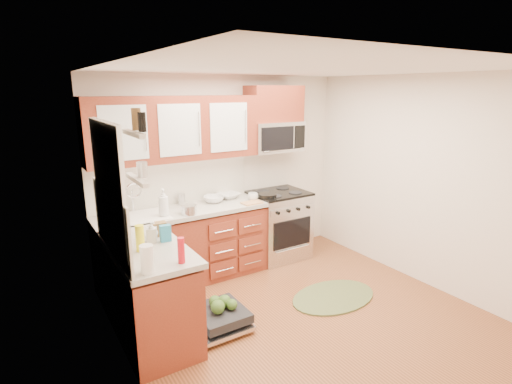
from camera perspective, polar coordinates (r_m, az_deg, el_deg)
floor at (r=4.43m, az=6.75°, el=-17.26°), size 3.50×3.50×0.00m
ceiling at (r=3.78m, az=7.91°, el=17.05°), size 3.50×3.50×0.00m
wall_back at (r=5.35m, az=-4.62°, el=2.86°), size 3.50×0.04×2.50m
wall_front at (r=2.87m, az=30.17°, el=-9.49°), size 3.50×0.04×2.50m
wall_left at (r=3.17m, az=-18.27°, el=-6.08°), size 0.04×3.50×2.50m
wall_right at (r=5.18m, az=22.49°, el=1.42°), size 0.04×3.50×2.50m
base_cabinet_back at (r=5.04m, az=-10.23°, el=-7.89°), size 2.05×0.60×0.85m
base_cabinet_left at (r=4.03m, az=-14.97°, el=-14.10°), size 0.60×1.25×0.85m
countertop_back at (r=4.87m, az=-10.43°, el=-2.75°), size 2.07×0.64×0.05m
countertop_left at (r=3.84m, az=-15.29°, el=-7.82°), size 0.64×1.27×0.05m
backsplash_back at (r=5.06m, az=-11.84°, el=1.46°), size 2.05×0.02×0.57m
backsplash_left at (r=3.67m, az=-20.02°, el=-4.07°), size 0.02×1.25×0.57m
upper_cabinets at (r=4.81m, az=-11.57°, el=8.85°), size 2.05×0.35×0.75m
cabinet_over_mw at (r=5.44m, az=2.58°, el=12.49°), size 0.76×0.35×0.47m
range at (r=5.63m, az=3.22°, el=-4.70°), size 0.76×0.64×0.95m
microwave at (r=5.45m, az=2.67°, el=7.91°), size 0.76×0.38×0.40m
sink at (r=4.73m, az=-16.21°, el=-4.90°), size 0.62×0.50×0.26m
dishwasher at (r=4.19m, az=-5.61°, el=-17.59°), size 0.70×0.60×0.20m
window at (r=3.56m, az=-20.40°, el=1.02°), size 0.03×1.05×1.05m
window_blind at (r=3.50m, az=-20.47°, el=6.33°), size 0.02×0.96×0.40m
shelf_upper at (r=2.66m, az=-17.13°, el=7.98°), size 0.04×0.40×0.03m
shelf_lower at (r=2.71m, az=-16.66°, el=1.67°), size 0.04×0.40×0.03m
rug at (r=4.82m, az=11.01°, el=-14.47°), size 1.25×1.07×0.02m
skillet at (r=5.23m, az=1.63°, el=-0.49°), size 0.26×0.26×0.05m
stock_pot at (r=4.65m, az=-9.58°, el=-2.51°), size 0.22×0.22×0.11m
cutting_board at (r=5.03m, az=-0.57°, el=-1.54°), size 0.26×0.17×0.02m
canister at (r=5.06m, az=-10.59°, el=-0.99°), size 0.09×0.09×0.14m
paper_towel_roll at (r=3.26m, az=-15.31°, el=-9.24°), size 0.12×0.12×0.23m
mustard_bottle at (r=3.69m, az=-16.25°, el=-6.36°), size 0.08×0.08×0.24m
red_bottle at (r=3.38m, az=-10.64°, el=-8.19°), size 0.08×0.08×0.22m
wooden_box at (r=4.04m, az=-13.67°, el=-5.15°), size 0.15×0.11×0.14m
blue_carton at (r=3.88m, az=-12.81°, el=-5.77°), size 0.10×0.07×0.16m
bowl_a at (r=5.28m, az=-3.95°, el=-0.52°), size 0.34×0.34×0.07m
bowl_b at (r=5.10m, az=-6.06°, el=-1.02°), size 0.28×0.28×0.08m
cup at (r=5.15m, az=-0.44°, el=-0.68°), size 0.16×0.16×0.10m
soap_bottle_a at (r=4.61m, az=-13.09°, el=-1.49°), size 0.14×0.14×0.32m
soap_bottle_b at (r=3.89m, az=-14.70°, el=-5.48°), size 0.12×0.12×0.20m
soap_bottle_c at (r=4.03m, az=-14.47°, el=-5.16°), size 0.16×0.16×0.15m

